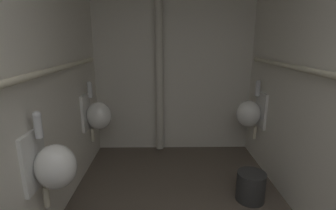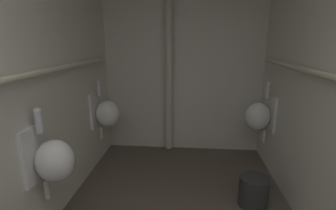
{
  "view_description": "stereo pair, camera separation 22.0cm",
  "coord_description": "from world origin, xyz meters",
  "px_view_note": "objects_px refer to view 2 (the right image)",
  "views": [
    {
      "loc": [
        -0.13,
        0.09,
        1.58
      ],
      "look_at": [
        -0.1,
        2.25,
        1.02
      ],
      "focal_mm": 26.87,
      "sensor_mm": 36.0,
      "label": 1
    },
    {
      "loc": [
        0.09,
        0.09,
        1.58
      ],
      "look_at": [
        -0.1,
        2.25,
        1.02
      ],
      "focal_mm": 26.87,
      "sensor_mm": 36.0,
      "label": 2
    }
  ],
  "objects_px": {
    "urinal_right_mid": "(260,115)",
    "waste_bin": "(254,191)",
    "standpipe_back_wall": "(169,58)",
    "urinal_left_far": "(106,113)",
    "urinal_left_mid": "(52,160)"
  },
  "relations": [
    {
      "from": "urinal_left_far",
      "to": "waste_bin",
      "type": "distance_m",
      "value": 1.91
    },
    {
      "from": "urinal_right_mid",
      "to": "standpipe_back_wall",
      "type": "relative_size",
      "value": 0.29
    },
    {
      "from": "urinal_left_mid",
      "to": "urinal_right_mid",
      "type": "height_order",
      "value": "same"
    },
    {
      "from": "standpipe_back_wall",
      "to": "waste_bin",
      "type": "bearing_deg",
      "value": -52.36
    },
    {
      "from": "urinal_left_far",
      "to": "standpipe_back_wall",
      "type": "height_order",
      "value": "standpipe_back_wall"
    },
    {
      "from": "standpipe_back_wall",
      "to": "urinal_left_mid",
      "type": "bearing_deg",
      "value": -113.22
    },
    {
      "from": "urinal_right_mid",
      "to": "waste_bin",
      "type": "relative_size",
      "value": 2.53
    },
    {
      "from": "urinal_right_mid",
      "to": "standpipe_back_wall",
      "type": "distance_m",
      "value": 1.39
    },
    {
      "from": "urinal_right_mid",
      "to": "waste_bin",
      "type": "bearing_deg",
      "value": -105.12
    },
    {
      "from": "standpipe_back_wall",
      "to": "waste_bin",
      "type": "relative_size",
      "value": 8.84
    },
    {
      "from": "urinal_right_mid",
      "to": "waste_bin",
      "type": "xyz_separation_m",
      "value": [
        -0.21,
        -0.78,
        -0.54
      ]
    },
    {
      "from": "urinal_left_far",
      "to": "urinal_right_mid",
      "type": "xyz_separation_m",
      "value": [
        1.9,
        0.05,
        0.0
      ]
    },
    {
      "from": "urinal_left_far",
      "to": "standpipe_back_wall",
      "type": "distance_m",
      "value": 1.11
    },
    {
      "from": "standpipe_back_wall",
      "to": "urinal_right_mid",
      "type": "bearing_deg",
      "value": -20.66
    },
    {
      "from": "urinal_left_far",
      "to": "urinal_left_mid",
      "type": "bearing_deg",
      "value": -90.0
    }
  ]
}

